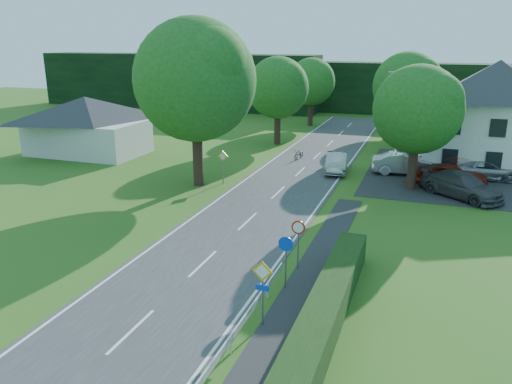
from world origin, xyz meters
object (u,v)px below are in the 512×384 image
at_px(parked_car_grey, 462,185).
at_px(moving_car, 337,162).
at_px(parked_car_silver_a, 406,163).
at_px(parked_car_silver_b, 484,169).
at_px(streetlight, 411,121).
at_px(parked_car_red, 450,175).
at_px(motorcycle, 299,154).
at_px(parasol, 456,171).

bearing_deg(parked_car_grey, moving_car, 105.26).
xyz_separation_m(parked_car_silver_a, parked_car_silver_b, (5.64, 0.57, -0.11)).
distance_m(streetlight, parked_car_silver_b, 7.08).
relative_size(moving_car, parked_car_silver_a, 0.88).
distance_m(parked_car_silver_a, parked_car_silver_b, 5.67).
bearing_deg(streetlight, parked_car_grey, -38.49).
height_order(streetlight, parked_car_red, streetlight).
height_order(streetlight, parked_car_silver_a, streetlight).
distance_m(moving_car, motorcycle, 5.05).
xyz_separation_m(parked_car_red, parasol, (0.38, 0.29, 0.22)).
relative_size(parked_car_silver_a, parked_car_silver_b, 0.97).
xyz_separation_m(parked_car_silver_b, parasol, (-2.07, -2.65, 0.32)).
bearing_deg(parasol, parked_car_silver_a, 149.78).
height_order(parked_car_silver_a, parasol, parasol).
xyz_separation_m(moving_car, parasol, (8.77, -1.01, 0.31)).
xyz_separation_m(moving_car, parked_car_red, (8.39, -1.30, 0.09)).
height_order(moving_car, parked_car_red, parked_car_red).
bearing_deg(motorcycle, parked_car_red, -10.14).
bearing_deg(streetlight, parked_car_silver_a, 94.72).
height_order(streetlight, motorcycle, streetlight).
bearing_deg(parked_car_grey, motorcycle, 99.78).
height_order(parked_car_red, parasol, parasol).
height_order(moving_car, parked_car_silver_a, parked_car_silver_a).
bearing_deg(parasol, parked_car_grey, -84.21).
height_order(parked_car_silver_a, parked_car_silver_b, parked_car_silver_a).
bearing_deg(parasol, parked_car_red, -142.13).
bearing_deg(moving_car, streetlight, -16.88).
bearing_deg(parasol, motorcycle, 161.68).
distance_m(moving_car, parked_car_red, 8.49).
relative_size(moving_car, motorcycle, 2.68).
xyz_separation_m(streetlight, parked_car_silver_b, (5.47, 2.56, -3.69)).
distance_m(motorcycle, parked_car_grey, 14.75).
xyz_separation_m(motorcycle, parked_car_silver_a, (9.10, -2.12, 0.40)).
distance_m(streetlight, parked_car_red, 4.71).
distance_m(moving_car, parasol, 8.83).
bearing_deg(parked_car_red, moving_car, 67.53).
distance_m(streetlight, parked_car_grey, 5.94).
height_order(moving_car, parked_car_grey, parked_car_grey).
height_order(moving_car, motorcycle, moving_car).
bearing_deg(streetlight, parked_car_silver_b, 25.06).
relative_size(parked_car_silver_b, parasol, 2.26).
relative_size(streetlight, moving_car, 1.76).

